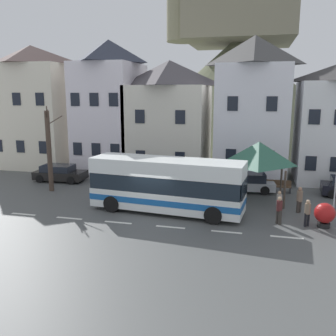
{
  "coord_description": "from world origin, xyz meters",
  "views": [
    {
      "loc": [
        5.75,
        -19.6,
        7.11
      ],
      "look_at": [
        0.03,
        3.96,
        2.08
      ],
      "focal_mm": 38.95,
      "sensor_mm": 36.0,
      "label": 1
    }
  ],
  "objects_px": {
    "townhouse_00": "(34,108)",
    "transit_bus": "(167,186)",
    "parked_car_01": "(141,176)",
    "pedestrian_02": "(307,211)",
    "parked_car_00": "(244,182)",
    "bare_tree_00": "(49,150)",
    "townhouse_04": "(332,124)",
    "townhouse_02": "(169,117)",
    "parked_car_02": "(60,173)",
    "townhouse_01": "(110,106)",
    "bus_shelter": "(259,153)",
    "pedestrian_00": "(299,199)",
    "pedestrian_03": "(279,202)",
    "public_bench": "(279,186)",
    "townhouse_03": "(252,108)",
    "hilltop_castle": "(238,86)",
    "pedestrian_01": "(279,210)",
    "harbour_buoy": "(325,214)"
  },
  "relations": [
    {
      "from": "townhouse_00",
      "to": "transit_bus",
      "type": "xyz_separation_m",
      "value": [
        15.63,
        -10.62,
        -4.07
      ]
    },
    {
      "from": "parked_car_01",
      "to": "pedestrian_02",
      "type": "xyz_separation_m",
      "value": [
        11.53,
        -6.72,
        0.22
      ]
    },
    {
      "from": "parked_car_00",
      "to": "bare_tree_00",
      "type": "relative_size",
      "value": 0.74
    },
    {
      "from": "townhouse_04",
      "to": "parked_car_01",
      "type": "bearing_deg",
      "value": -161.47
    },
    {
      "from": "townhouse_02",
      "to": "parked_car_02",
      "type": "bearing_deg",
      "value": -143.7
    },
    {
      "from": "townhouse_01",
      "to": "bare_tree_00",
      "type": "height_order",
      "value": "townhouse_01"
    },
    {
      "from": "bus_shelter",
      "to": "parked_car_00",
      "type": "height_order",
      "value": "bus_shelter"
    },
    {
      "from": "townhouse_01",
      "to": "pedestrian_00",
      "type": "bearing_deg",
      "value": -31.27
    },
    {
      "from": "townhouse_02",
      "to": "bus_shelter",
      "type": "bearing_deg",
      "value": -43.27
    },
    {
      "from": "parked_car_01",
      "to": "pedestrian_00",
      "type": "height_order",
      "value": "pedestrian_00"
    },
    {
      "from": "bus_shelter",
      "to": "pedestrian_03",
      "type": "distance_m",
      "value": 4.0
    },
    {
      "from": "parked_car_02",
      "to": "public_bench",
      "type": "height_order",
      "value": "parked_car_02"
    },
    {
      "from": "townhouse_03",
      "to": "parked_car_02",
      "type": "bearing_deg",
      "value": -159.81
    },
    {
      "from": "hilltop_castle",
      "to": "pedestrian_01",
      "type": "bearing_deg",
      "value": -82.57
    },
    {
      "from": "townhouse_01",
      "to": "public_bench",
      "type": "height_order",
      "value": "townhouse_01"
    },
    {
      "from": "pedestrian_01",
      "to": "townhouse_01",
      "type": "bearing_deg",
      "value": 140.55
    },
    {
      "from": "townhouse_04",
      "to": "pedestrian_03",
      "type": "xyz_separation_m",
      "value": [
        -4.34,
        -9.93,
        -3.85
      ]
    },
    {
      "from": "pedestrian_00",
      "to": "public_bench",
      "type": "bearing_deg",
      "value": 101.89
    },
    {
      "from": "townhouse_04",
      "to": "parked_car_02",
      "type": "bearing_deg",
      "value": -165.9
    },
    {
      "from": "pedestrian_01",
      "to": "townhouse_02",
      "type": "bearing_deg",
      "value": 127.02
    },
    {
      "from": "parked_car_01",
      "to": "public_bench",
      "type": "xyz_separation_m",
      "value": [
        10.43,
        0.13,
        -0.15
      ]
    },
    {
      "from": "parked_car_02",
      "to": "pedestrian_02",
      "type": "height_order",
      "value": "pedestrian_02"
    },
    {
      "from": "transit_bus",
      "to": "pedestrian_03",
      "type": "distance_m",
      "value": 6.71
    },
    {
      "from": "townhouse_02",
      "to": "transit_bus",
      "type": "xyz_separation_m",
      "value": [
        2.55,
        -11.36,
        -3.3
      ]
    },
    {
      "from": "townhouse_04",
      "to": "parked_car_02",
      "type": "relative_size",
      "value": 2.23
    },
    {
      "from": "townhouse_01",
      "to": "townhouse_02",
      "type": "height_order",
      "value": "townhouse_01"
    },
    {
      "from": "townhouse_00",
      "to": "pedestrian_02",
      "type": "distance_m",
      "value": 26.58
    },
    {
      "from": "harbour_buoy",
      "to": "pedestrian_03",
      "type": "bearing_deg",
      "value": 145.51
    },
    {
      "from": "hilltop_castle",
      "to": "bus_shelter",
      "type": "xyz_separation_m",
      "value": [
        3.04,
        -27.85,
        -4.85
      ]
    },
    {
      "from": "parked_car_00",
      "to": "pedestrian_02",
      "type": "distance_m",
      "value": 7.47
    },
    {
      "from": "pedestrian_00",
      "to": "harbour_buoy",
      "type": "relative_size",
      "value": 1.19
    },
    {
      "from": "townhouse_00",
      "to": "hilltop_castle",
      "type": "relative_size",
      "value": 0.34
    },
    {
      "from": "parked_car_00",
      "to": "public_bench",
      "type": "height_order",
      "value": "parked_car_00"
    },
    {
      "from": "harbour_buoy",
      "to": "parked_car_02",
      "type": "bearing_deg",
      "value": 162.32
    },
    {
      "from": "townhouse_03",
      "to": "harbour_buoy",
      "type": "bearing_deg",
      "value": -70.29
    },
    {
      "from": "townhouse_00",
      "to": "public_bench",
      "type": "relative_size",
      "value": 6.53
    },
    {
      "from": "pedestrian_02",
      "to": "townhouse_04",
      "type": "bearing_deg",
      "value": 75.68
    },
    {
      "from": "townhouse_01",
      "to": "harbour_buoy",
      "type": "height_order",
      "value": "townhouse_01"
    },
    {
      "from": "townhouse_02",
      "to": "pedestrian_03",
      "type": "xyz_separation_m",
      "value": [
        9.13,
        -10.34,
        -4.16
      ]
    },
    {
      "from": "parked_car_01",
      "to": "bare_tree_00",
      "type": "bearing_deg",
      "value": 26.36
    },
    {
      "from": "parked_car_00",
      "to": "parked_car_02",
      "type": "relative_size",
      "value": 1.11
    },
    {
      "from": "townhouse_01",
      "to": "parked_car_02",
      "type": "relative_size",
      "value": 2.85
    },
    {
      "from": "townhouse_01",
      "to": "parked_car_01",
      "type": "height_order",
      "value": "townhouse_01"
    },
    {
      "from": "bus_shelter",
      "to": "pedestrian_02",
      "type": "distance_m",
      "value": 5.78
    },
    {
      "from": "townhouse_01",
      "to": "pedestrian_00",
      "type": "xyz_separation_m",
      "value": [
        16.03,
        -9.73,
        -5.03
      ]
    },
    {
      "from": "townhouse_01",
      "to": "pedestrian_02",
      "type": "xyz_separation_m",
      "value": [
        16.19,
        -12.11,
        -5.04
      ]
    },
    {
      "from": "parked_car_01",
      "to": "townhouse_04",
      "type": "bearing_deg",
      "value": -165.42
    },
    {
      "from": "pedestrian_01",
      "to": "bare_tree_00",
      "type": "distance_m",
      "value": 16.41
    },
    {
      "from": "parked_car_01",
      "to": "harbour_buoy",
      "type": "distance_m",
      "value": 14.08
    },
    {
      "from": "townhouse_02",
      "to": "public_bench",
      "type": "distance_m",
      "value": 11.6
    }
  ]
}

